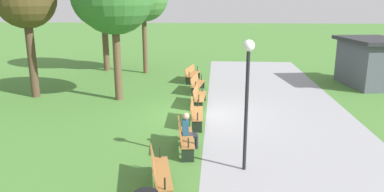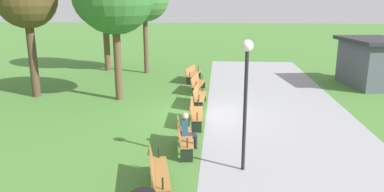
{
  "view_description": "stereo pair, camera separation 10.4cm",
  "coord_description": "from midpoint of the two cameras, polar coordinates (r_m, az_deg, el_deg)",
  "views": [
    {
      "loc": [
        14.97,
        0.67,
        4.76
      ],
      "look_at": [
        0.0,
        -0.31,
        0.8
      ],
      "focal_mm": 34.7,
      "sensor_mm": 36.0,
      "label": 1
    },
    {
      "loc": [
        14.96,
        0.77,
        4.76
      ],
      "look_at": [
        0.0,
        -0.31,
        0.8
      ],
      "focal_mm": 34.7,
      "sensor_mm": 36.0,
      "label": 2
    }
  ],
  "objects": [
    {
      "name": "ground_plane",
      "position": [
        15.72,
        0.95,
        -2.84
      ],
      "size": [
        120.0,
        120.0,
        0.0
      ],
      "primitive_type": "plane",
      "color": "#477A33"
    },
    {
      "name": "path_paving",
      "position": [
        15.92,
        13.11,
        -3.0
      ],
      "size": [
        27.45,
        6.13,
        0.01
      ],
      "primitive_type": "cube",
      "color": "#939399",
      "rests_on": "ground"
    },
    {
      "name": "bench_0",
      "position": [
        21.84,
        -0.15,
        3.48
      ],
      "size": [
        1.97,
        0.86,
        0.89
      ],
      "rotation": [
        0.0,
        0.0,
        -0.21
      ],
      "color": "#996633",
      "rests_on": "ground"
    },
    {
      "name": "bench_1",
      "position": [
        19.33,
        0.6,
        1.99
      ],
      "size": [
        1.96,
        0.71,
        0.89
      ],
      "rotation": [
        0.0,
        0.0,
        -0.13
      ],
      "color": "#996633",
      "rests_on": "ground"
    },
    {
      "name": "bench_2",
      "position": [
        16.83,
        0.85,
        0.05
      ],
      "size": [
        1.93,
        0.55,
        0.89
      ],
      "rotation": [
        0.0,
        0.0,
        -0.04
      ],
      "color": "#996633",
      "rests_on": "ground"
    },
    {
      "name": "bench_3",
      "position": [
        14.35,
        0.32,
        -2.57
      ],
      "size": [
        1.93,
        0.55,
        0.89
      ],
      "rotation": [
        0.0,
        0.0,
        0.04
      ],
      "color": "#996633",
      "rests_on": "ground"
    },
    {
      "name": "bench_4",
      "position": [
        11.95,
        -1.47,
        -6.22
      ],
      "size": [
        1.96,
        0.71,
        0.89
      ],
      "rotation": [
        0.0,
        0.0,
        0.13
      ],
      "color": "#996633",
      "rests_on": "ground"
    },
    {
      "name": "bench_5",
      "position": [
        9.68,
        -5.43,
        -11.53
      ],
      "size": [
        1.97,
        0.86,
        0.89
      ],
      "rotation": [
        0.0,
        0.0,
        0.21
      ],
      "color": "#996633",
      "rests_on": "ground"
    },
    {
      "name": "person_seated",
      "position": [
        12.09,
        -0.82,
        -5.16
      ],
      "size": [
        0.37,
        0.55,
        1.2
      ],
      "rotation": [
        0.0,
        0.0,
        0.13
      ],
      "color": "navy",
      "rests_on": "ground"
    },
    {
      "name": "lamp_post",
      "position": [
        10.11,
        8.22,
        2.36
      ],
      "size": [
        0.32,
        0.32,
        3.72
      ],
      "color": "black",
      "rests_on": "ground"
    },
    {
      "name": "kiosk",
      "position": [
        22.85,
        25.69,
        4.77
      ],
      "size": [
        4.4,
        3.47,
        2.65
      ],
      "rotation": [
        0.0,
        0.0,
        0.15
      ],
      "color": "#4C515B",
      "rests_on": "ground"
    }
  ]
}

